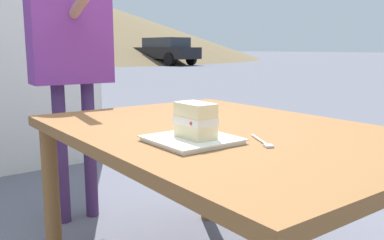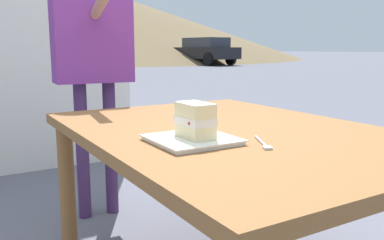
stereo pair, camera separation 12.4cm
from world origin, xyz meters
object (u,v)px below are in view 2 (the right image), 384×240
object	(u,v)px
dessert_fork	(263,143)
dessert_plate	(192,140)
cake_slice	(195,120)
parked_car_far	(204,50)
parked_car_near	(70,52)
diner_person	(92,37)
patio_table	(230,151)

from	to	relation	value
dessert_fork	dessert_plate	bearing A→B (deg)	-128.09
cake_slice	parked_car_far	bearing A→B (deg)	147.44
dessert_plate	dessert_fork	bearing A→B (deg)	51.91
dessert_plate	parked_car_far	xyz separation A→B (m)	(-19.22, 12.28, 0.12)
cake_slice	parked_car_near	xyz separation A→B (m)	(-14.81, 3.48, 0.05)
cake_slice	parked_car_far	distance (m)	22.81
dessert_fork	diner_person	xyz separation A→B (m)	(-1.33, -0.09, 0.34)
parked_car_far	parked_car_near	bearing A→B (deg)	-63.33
diner_person	parked_car_near	bearing A→B (deg)	165.94
diner_person	dessert_plate	bearing A→B (deg)	-3.74
dessert_plate	parked_car_far	bearing A→B (deg)	147.42
dessert_fork	parked_car_near	bearing A→B (deg)	167.48
patio_table	diner_person	distance (m)	1.17
parked_car_far	cake_slice	bearing A→B (deg)	-32.56
patio_table	diner_person	size ratio (longest dim) A/B	0.91
diner_person	parked_car_near	xyz separation A→B (m)	(-13.60, 3.41, -0.22)
cake_slice	patio_table	bearing A→B (deg)	119.40
cake_slice	dessert_plate	bearing A→B (deg)	-155.49
dessert_plate	parked_car_near	world-z (taller)	parked_car_near
cake_slice	dessert_fork	size ratio (longest dim) A/B	0.80
dessert_plate	parked_car_near	bearing A→B (deg)	166.75
cake_slice	diner_person	size ratio (longest dim) A/B	0.08
dessert_plate	diner_person	bearing A→B (deg)	176.26
patio_table	diner_person	bearing A→B (deg)	-171.78
dessert_fork	parked_car_near	distance (m)	15.29
patio_table	dessert_fork	world-z (taller)	dessert_fork
patio_table	cake_slice	xyz separation A→B (m)	(0.13, -0.23, 0.15)
patio_table	dessert_fork	bearing A→B (deg)	-14.40
parked_car_far	dessert_fork	bearing A→B (deg)	-32.04
parked_car_far	diner_person	bearing A→B (deg)	-34.11
dessert_fork	diner_person	bearing A→B (deg)	-176.07
patio_table	dessert_plate	bearing A→B (deg)	-63.20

